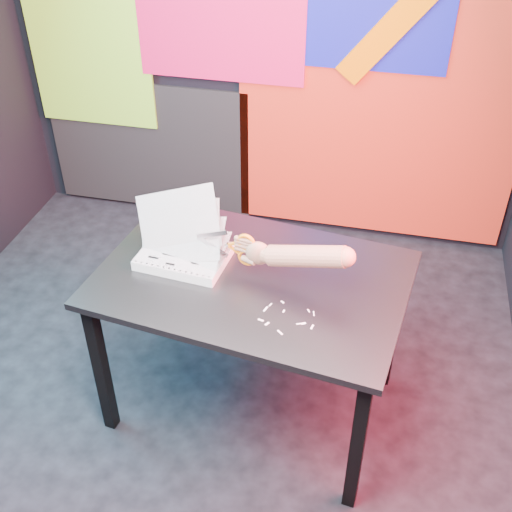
# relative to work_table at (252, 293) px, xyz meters

# --- Properties ---
(room) EXTENTS (3.01, 3.01, 2.71)m
(room) POSITION_rel_work_table_xyz_m (-0.27, 0.01, 0.69)
(room) COLOR black
(room) RESTS_ON ground
(backdrop) EXTENTS (2.88, 0.05, 2.08)m
(backdrop) POSITION_rel_work_table_xyz_m (-0.21, 1.48, 0.29)
(backdrop) COLOR red
(backdrop) RESTS_ON ground
(work_table) EXTENTS (1.31, 0.96, 0.75)m
(work_table) POSITION_rel_work_table_xyz_m (0.00, 0.00, 0.00)
(work_table) COLOR black
(work_table) RESTS_ON ground
(printout_stack) EXTENTS (0.42, 0.29, 0.34)m
(printout_stack) POSITION_rel_work_table_xyz_m (-0.30, 0.04, 0.12)
(printout_stack) COLOR silver
(printout_stack) RESTS_ON work_table
(scissors) EXTENTS (0.25, 0.06, 0.15)m
(scissors) POSITION_rel_work_table_xyz_m (-0.04, -0.00, 0.22)
(scissors) COLOR #B4B5B7
(scissors) RESTS_ON printout_stack
(hand_forearm) EXTENTS (0.46, 0.15, 0.18)m
(hand_forearm) POSITION_rel_work_table_xyz_m (0.19, -0.05, 0.26)
(hand_forearm) COLOR brown
(hand_forearm) RESTS_ON work_table
(paper_clippings) EXTENTS (0.21, 0.18, 0.00)m
(paper_clippings) POSITION_rel_work_table_xyz_m (0.17, -0.21, 0.09)
(paper_clippings) COLOR white
(paper_clippings) RESTS_ON work_table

